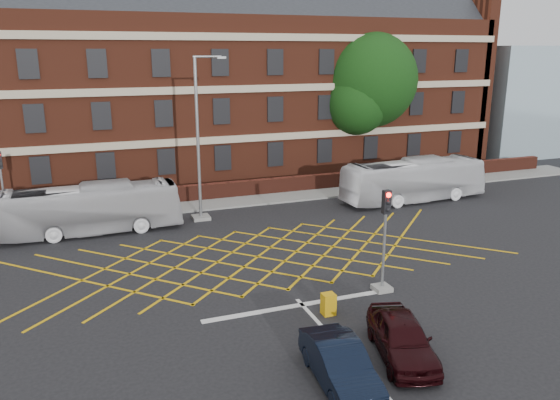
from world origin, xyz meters
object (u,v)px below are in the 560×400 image
object	(u,v)px
car_navy	(340,364)
utility_cabinet	(328,304)
traffic_light_near	(384,250)
bus_left	(90,209)
traffic_light_far	(4,196)
deciduous_tree	(369,87)
car_maroon	(402,337)
bus_right	(414,180)
street_lamp	(200,165)

from	to	relation	value
car_navy	utility_cabinet	distance (m)	4.46
traffic_light_near	utility_cabinet	bearing A→B (deg)	-159.24
bus_left	traffic_light_far	size ratio (longest dim) A/B	2.26
car_navy	deciduous_tree	world-z (taller)	deciduous_tree
car_navy	traffic_light_far	size ratio (longest dim) A/B	0.92
car_navy	utility_cabinet	size ratio (longest dim) A/B	4.77
car_maroon	utility_cabinet	bearing A→B (deg)	120.86
car_maroon	traffic_light_far	distance (m)	23.59
bus_right	car_navy	xyz separation A→B (m)	(-13.76, -16.78, -0.74)
bus_right	utility_cabinet	distance (m)	17.56
car_navy	street_lamp	world-z (taller)	street_lamp
car_maroon	bus_left	bearing A→B (deg)	133.88
bus_right	street_lamp	size ratio (longest dim) A/B	1.07
car_navy	deciduous_tree	distance (m)	30.32
deciduous_tree	traffic_light_far	xyz separation A→B (m)	(-25.87, -5.43, -5.08)
car_maroon	deciduous_tree	size ratio (longest dim) A/B	0.36
deciduous_tree	street_lamp	world-z (taller)	deciduous_tree
traffic_light_far	traffic_light_near	bearing A→B (deg)	-44.03
traffic_light_near	traffic_light_far	world-z (taller)	same
traffic_light_near	street_lamp	xyz separation A→B (m)	(-4.77, 12.39, 1.48)
bus_left	car_maroon	bearing A→B (deg)	-151.99
car_navy	traffic_light_far	world-z (taller)	traffic_light_far
deciduous_tree	traffic_light_far	world-z (taller)	deciduous_tree
street_lamp	utility_cabinet	bearing A→B (deg)	-82.50
car_navy	street_lamp	xyz separation A→B (m)	(-0.18, 17.68, 2.59)
bus_right	traffic_light_far	world-z (taller)	traffic_light_far
bus_right	traffic_light_far	xyz separation A→B (m)	(-24.52, 3.34, 0.37)
bus_right	utility_cabinet	bearing A→B (deg)	133.73
bus_left	utility_cabinet	distance (m)	15.41
bus_left	car_maroon	world-z (taller)	bus_left
deciduous_tree	street_lamp	bearing A→B (deg)	-152.74
car_maroon	utility_cabinet	world-z (taller)	car_maroon
bus_left	utility_cabinet	size ratio (longest dim) A/B	11.69
traffic_light_far	utility_cabinet	xyz separation A→B (m)	(12.36, -15.97, -1.35)
car_navy	traffic_light_far	bearing A→B (deg)	123.07
car_navy	traffic_light_near	distance (m)	7.09
car_navy	car_maroon	world-z (taller)	car_maroon
deciduous_tree	utility_cabinet	bearing A→B (deg)	-122.26
traffic_light_near	traffic_light_far	size ratio (longest dim) A/B	1.00
bus_right	traffic_light_near	bearing A→B (deg)	139.07
deciduous_tree	utility_cabinet	size ratio (longest dim) A/B	13.42
car_navy	car_maroon	size ratio (longest dim) A/B	0.98
car_navy	traffic_light_near	xyz separation A→B (m)	(4.59, 5.28, 1.11)
bus_right	traffic_light_far	distance (m)	24.75
bus_right	car_maroon	bearing A→B (deg)	142.81
traffic_light_far	car_maroon	bearing A→B (deg)	-55.63
traffic_light_near	utility_cabinet	size ratio (longest dim) A/B	5.17
traffic_light_near	bus_right	bearing A→B (deg)	51.43
utility_cabinet	traffic_light_far	bearing A→B (deg)	127.74
car_maroon	bus_right	bearing A→B (deg)	70.86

